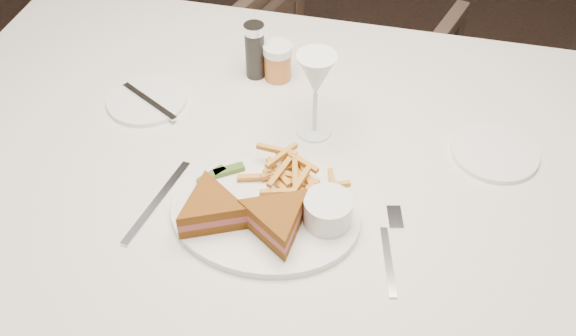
# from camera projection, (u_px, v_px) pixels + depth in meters

# --- Properties ---
(ground) EXTENTS (5.00, 5.00, 0.00)m
(ground) POSITION_uv_depth(u_px,v_px,m) (223.00, 329.00, 1.77)
(ground) COLOR black
(ground) RESTS_ON ground
(table) EXTENTS (1.56, 1.09, 0.75)m
(table) POSITION_uv_depth(u_px,v_px,m) (292.00, 287.00, 1.43)
(table) COLOR silver
(table) RESTS_ON ground
(chair_far) EXTENTS (0.78, 0.75, 0.63)m
(chair_far) POSITION_uv_depth(u_px,v_px,m) (331.00, 86.00, 2.03)
(chair_far) COLOR #48372C
(chair_far) RESTS_ON ground
(table_setting) EXTENTS (0.84, 0.63, 0.18)m
(table_setting) POSITION_uv_depth(u_px,v_px,m) (280.00, 167.00, 1.11)
(table_setting) COLOR white
(table_setting) RESTS_ON table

